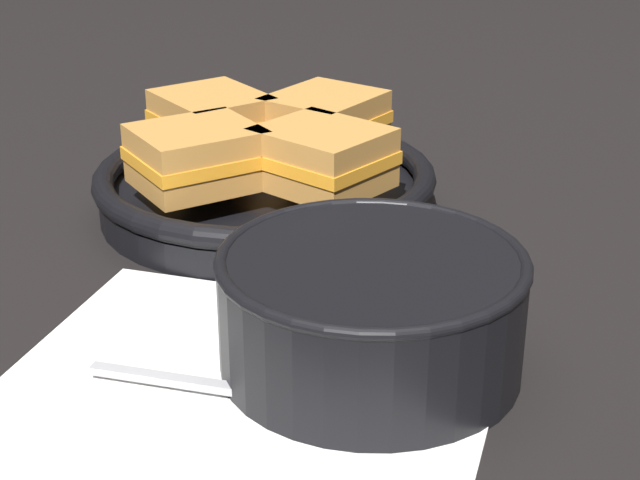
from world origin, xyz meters
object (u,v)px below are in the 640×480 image
spoon (293,398)px  sandwich_near_right (212,120)px  sandwich_near_left (324,121)px  sandwich_far_left (197,157)px  sandwich_far_right (322,158)px  skillet (265,187)px  soup_bowl (371,304)px

spoon → sandwich_near_right: bearing=118.0°
sandwich_near_left → sandwich_far_left: same height
spoon → sandwich_far_right: sandwich_far_right is taller
sandwich_far_right → sandwich_near_right: bearing=152.0°
sandwich_near_left → sandwich_far_left: 0.13m
sandwich_near_left → sandwich_near_right: 0.10m
spoon → sandwich_far_left: 0.26m
sandwich_near_right → skillet: bearing=-27.0°
sandwich_near_right → sandwich_far_left: same height
sandwich_far_left → sandwich_near_right: bearing=107.0°
sandwich_near_left → sandwich_far_right: same height
soup_bowl → spoon: 0.07m
soup_bowl → sandwich_far_right: 0.20m
soup_bowl → sandwich_far_right: sandwich_far_right is taller
sandwich_near_left → spoon: bearing=-74.9°
soup_bowl → sandwich_far_left: size_ratio=1.49×
sandwich_far_left → spoon: bearing=-54.0°
soup_bowl → sandwich_near_right: size_ratio=1.50×
spoon → sandwich_near_right: sandwich_near_right is taller
spoon → skillet: 0.30m
sandwich_far_left → skillet: bearing=63.5°
skillet → sandwich_far_left: (-0.03, -0.06, 0.04)m
soup_bowl → sandwich_far_left: sandwich_far_left is taller
spoon → sandwich_far_left: (-0.15, 0.21, 0.06)m
spoon → sandwich_far_right: (-0.06, 0.24, 0.06)m
skillet → sandwich_near_right: sandwich_near_right is taller
skillet → sandwich_near_right: (-0.06, 0.03, 0.04)m
spoon → sandwich_far_right: size_ratio=1.52×
spoon → sandwich_near_left: sandwich_near_left is taller
skillet → sandwich_near_left: size_ratio=3.30×
spoon → skillet: skillet is taller
spoon → skillet: size_ratio=0.47×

